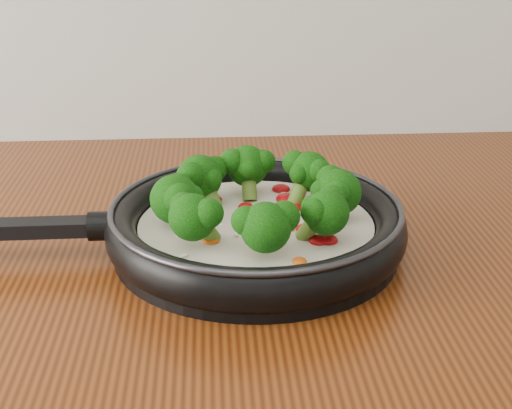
{
  "coord_description": "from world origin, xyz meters",
  "views": [
    {
      "loc": [
        -0.12,
        0.44,
        1.23
      ],
      "look_at": [
        -0.07,
        1.1,
        0.95
      ],
      "focal_mm": 51.53,
      "sensor_mm": 36.0,
      "label": 1
    }
  ],
  "objects": [
    {
      "name": "skillet",
      "position": [
        -0.08,
        1.1,
        0.93
      ],
      "size": [
        0.46,
        0.3,
        0.08
      ],
      "color": "black",
      "rests_on": "counter"
    }
  ]
}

